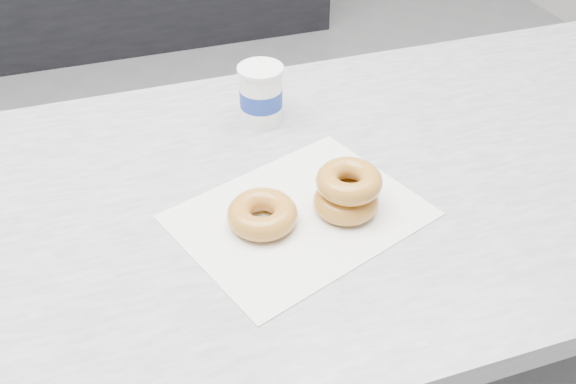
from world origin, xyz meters
name	(u,v)px	position (x,y,z in m)	size (l,w,h in m)	color
ground	(170,316)	(0.00, 0.00, 0.00)	(5.00, 5.00, 0.00)	gray
wax_paper	(299,215)	(0.18, -0.67, 0.90)	(0.34, 0.26, 0.00)	white
donut_single	(262,214)	(0.12, -0.67, 0.92)	(0.10, 0.10, 0.04)	gold
donut_stack	(347,191)	(0.25, -0.67, 0.94)	(0.13, 0.13, 0.07)	gold
coffee_cup	(261,94)	(0.20, -0.40, 0.95)	(0.08, 0.08, 0.11)	white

